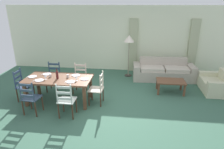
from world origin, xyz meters
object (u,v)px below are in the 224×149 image
wine_glass_near_left (45,76)px  coffee_cup_secondary (50,75)px  dining_table (59,81)px  couch (163,72)px  coffee_table (171,82)px  armchair_upholstered (217,85)px  dining_chair_near_left (30,98)px  dining_chair_near_right (66,100)px  dining_chair_far_left (54,77)px  dining_chair_head_west (23,85)px  standing_lamp (129,41)px  coffee_cup_primary (68,76)px  wine_bottle (57,75)px  dining_chair_far_right (80,78)px  dining_chair_head_east (98,89)px  wine_glass_near_right (76,77)px

wine_glass_near_left → coffee_cup_secondary: size_ratio=1.79×
dining_table → couch: (3.28, 2.23, -0.37)m
coffee_table → armchair_upholstered: size_ratio=0.77×
dining_table → dining_chair_near_left: 0.92m
dining_chair_near_right → dining_chair_far_left: bearing=122.1°
wine_glass_near_left → coffee_cup_secondary: (0.05, 0.21, -0.07)m
dining_chair_near_left → dining_chair_head_west: same height
dining_table → standing_lamp: 3.18m
coffee_table → armchair_upholstered: bearing=9.2°
dining_chair_far_left → couch: dining_chair_far_left is taller
coffee_cup_primary → coffee_table: (3.10, 0.93, -0.44)m
dining_chair_near_right → couch: (2.80, 3.01, -0.19)m
dining_table → wine_bottle: bearing=-95.4°
dining_chair_far_right → coffee_cup_secondary: bearing=-135.7°
dining_table → dining_chair_head_east: 1.16m
wine_glass_near_left → coffee_cup_primary: (0.57, 0.23, -0.07)m
dining_chair_head_east → wine_glass_near_right: 0.70m
wine_bottle → couch: size_ratio=0.14×
dining_chair_head_east → coffee_table: size_ratio=1.07×
dining_chair_far_left → standing_lamp: size_ratio=0.59×
dining_chair_far_right → wine_glass_near_right: size_ratio=5.96×
coffee_cup_secondary → couch: (3.54, 2.16, -0.50)m
wine_glass_near_right → coffee_cup_primary: 0.40m
dining_chair_far_left → coffee_cup_primary: bearing=-42.1°
coffee_cup_primary → wine_bottle: bearing=-153.6°
dining_chair_far_left → wine_glass_near_right: size_ratio=5.96×
dining_table → wine_glass_near_right: (0.58, -0.14, 0.20)m
dining_chair_head_west → standing_lamp: 4.01m
coffee_cup_primary → standing_lamp: standing_lamp is taller
armchair_upholstered → coffee_table: bearing=-170.8°
dining_chair_near_right → coffee_cup_primary: size_ratio=10.67×
coffee_table → dining_chair_far_right: bearing=-174.5°
dining_chair_head_west → wine_bottle: (1.12, -0.03, 0.39)m
coffee_cup_primary → standing_lamp: 2.93m
dining_chair_head_west → wine_bottle: wine_bottle is taller
wine_glass_near_left → couch: 4.34m
wine_glass_near_right → coffee_cup_primary: wine_glass_near_right is taller
wine_bottle → standing_lamp: size_ratio=0.19×
dining_chair_near_left → wine_glass_near_left: size_ratio=5.96×
dining_chair_near_left → coffee_cup_secondary: size_ratio=10.67×
dining_table → dining_chair_head_west: bearing=-179.3°
dining_table → wine_glass_near_left: size_ratio=11.80×
dining_chair_near_right → dining_chair_far_right: bearing=92.5°
wine_bottle → wine_glass_near_left: 0.32m
dining_chair_far_left → couch: (3.76, 1.48, -0.19)m
dining_chair_near_left → wine_bottle: bearing=56.0°
dining_table → wine_bottle: wine_bottle is taller
coffee_table → coffee_cup_secondary: bearing=-165.4°
standing_lamp → wine_glass_near_right: bearing=-117.9°
dining_chair_far_right → couch: (2.86, 1.50, -0.19)m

